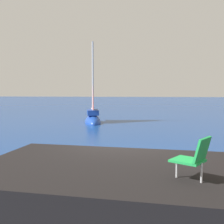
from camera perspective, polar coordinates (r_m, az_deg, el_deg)
ground_plane at (r=8.83m, az=2.38°, el=-11.29°), size 160.00×160.00×0.00m
shore_ledge at (r=6.08m, az=11.69°, el=-14.88°), size 8.48×4.46×0.81m
boulder_inland at (r=8.27m, az=-15.81°, el=-12.59°), size 1.26×1.42×0.83m
sailboat_near at (r=20.34m, az=-3.93°, el=-1.22°), size 1.86×3.48×6.31m
beach_chair at (r=5.17m, az=16.36°, el=-8.69°), size 0.76×0.73×0.80m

